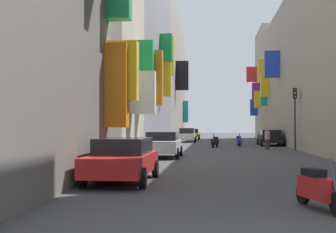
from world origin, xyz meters
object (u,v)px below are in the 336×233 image
Objects in this scene: parked_car_white at (187,135)px; scooter_red at (318,188)px; pedestrian_crossing at (266,134)px; traffic_light_near_corner at (295,108)px; scooter_black at (215,142)px; parked_car_red at (123,159)px; parked_car_black at (270,137)px; parked_car_yellow at (192,134)px; pedestrian_near_left at (267,139)px; scooter_blue at (239,141)px; parked_car_silver at (163,144)px.

parked_car_white reaches higher than scooter_red.
pedestrian_crossing is 0.40× the size of traffic_light_near_corner.
scooter_black is at bearing -75.65° from parked_car_white.
parked_car_white is at bearing 104.35° from scooter_black.
parked_car_white is 33.67m from parked_car_red.
parked_car_black is 0.94× the size of traffic_light_near_corner.
traffic_light_near_corner is (8.24, -24.64, 2.27)m from parked_car_yellow.
parked_car_black is 2.37× the size of pedestrian_crossing.
traffic_light_near_corner is (1.70, -1.64, 2.21)m from pedestrian_near_left.
parked_car_black is 6.52m from pedestrian_near_left.
scooter_red is (-0.02, -28.88, 0.00)m from scooter_blue.
parked_car_white is at bearing 117.88° from traffic_light_near_corner.
pedestrian_near_left reaches higher than parked_car_black.
scooter_red is at bearing -84.18° from parked_car_yellow.
parked_car_white is 2.71× the size of pedestrian_near_left.
parked_car_red is 2.37× the size of scooter_blue.
traffic_light_near_corner is at bearing -85.17° from parked_car_black.
parked_car_red is (-0.07, -10.78, -0.02)m from parked_car_silver.
parked_car_yellow is 0.99× the size of parked_car_red.
pedestrian_crossing is (8.13, 30.84, 0.14)m from parked_car_red.
parked_car_red is 20.59m from pedestrian_near_left.
pedestrian_near_left is at bearing -74.14° from parked_car_yellow.
scooter_red is at bearing -85.64° from scooter_black.
parked_car_silver is at bearing -140.48° from traffic_light_near_corner.
pedestrian_near_left is at bearing -71.51° from scooter_blue.
scooter_red is (4.93, -37.87, -0.31)m from parked_car_white.
traffic_light_near_corner is (8.41, -15.90, 2.21)m from parked_car_white.
parked_car_white is 1.00× the size of parked_car_yellow.
scooter_blue is (4.95, -8.99, -0.31)m from parked_car_white.
scooter_red is at bearing -95.33° from parked_car_black.
parked_car_silver is at bearing -109.85° from scooter_blue.
scooter_black is (2.73, -20.08, -0.25)m from parked_car_yellow.
traffic_light_near_corner is (8.48, 7.00, 2.23)m from parked_car_silver.
parked_car_silver is at bearing -117.35° from parked_car_black.
parked_car_yellow is at bearing 88.88° from parked_car_white.
scooter_blue is 0.98× the size of scooter_red.
parked_car_white is 10.27m from scooter_blue.
scooter_red is at bearing -90.04° from scooter_blue.
parked_car_white reaches higher than parked_car_yellow.
parked_car_yellow is 26.08m from traffic_light_near_corner.
pedestrian_crossing is (8.06, 20.06, 0.12)m from parked_car_silver.
pedestrian_near_left is (6.71, -14.26, 0.00)m from parked_car_white.
parked_car_silver is at bearing 89.64° from parked_car_red.
pedestrian_crossing reaches higher than scooter_red.
parked_car_white is 18.12m from traffic_light_near_corner.
scooter_blue is at bearing -74.93° from parked_car_yellow.
scooter_blue is at bearing 108.49° from pedestrian_near_left.
scooter_blue is at bearing -157.05° from parked_car_black.
scooter_black is at bearing -120.88° from pedestrian_crossing.
parked_car_black is at bearing -93.02° from pedestrian_crossing.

